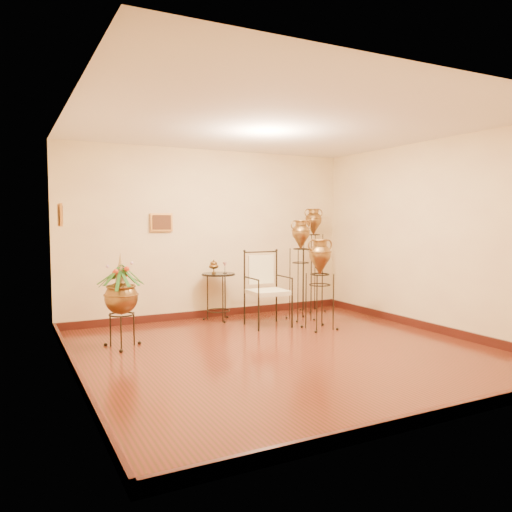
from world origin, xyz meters
name	(u,v)px	position (x,y,z in m)	size (l,w,h in m)	color
ground	(285,351)	(0.00, 0.00, 0.00)	(5.00, 5.00, 0.00)	maroon
room_shell	(285,212)	(-0.01, 0.01, 1.73)	(5.02, 5.02, 2.81)	#FFECA4
amphora_tall	(313,258)	(1.83, 2.15, 0.95)	(0.45, 0.45, 1.86)	black
amphora_mid	(301,269)	(1.22, 1.59, 0.84)	(0.42, 0.42, 1.66)	black
amphora_short	(320,284)	(1.09, 0.85, 0.69)	(0.47, 0.47, 1.38)	black
planter_urn	(121,294)	(-1.79, 1.10, 0.70)	(0.78, 0.78, 1.25)	black
armchair	(268,289)	(0.50, 1.38, 0.58)	(0.67, 0.63, 1.16)	black
side_table	(218,296)	(-0.01, 2.15, 0.40)	(0.65, 0.65, 0.98)	black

